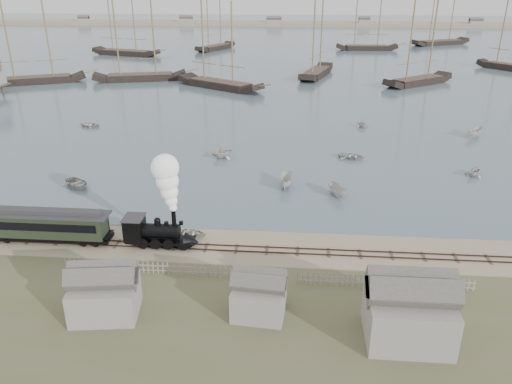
{
  "coord_description": "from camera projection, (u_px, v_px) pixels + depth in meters",
  "views": [
    {
      "loc": [
        4.46,
        -44.36,
        24.45
      ],
      "look_at": [
        0.41,
        4.19,
        3.5
      ],
      "focal_mm": 35.0,
      "sensor_mm": 36.0,
      "label": 1
    }
  ],
  "objects": [
    {
      "name": "rowboat_1",
      "position": [
        222.0,
        152.0,
        73.1
      ],
      "size": [
        4.55,
        4.6,
        1.83
      ],
      "primitive_type": "imported",
      "rotation": [
        0.0,
        0.0,
        2.29
      ],
      "color": "beige",
      "rests_on": "harbor_water"
    },
    {
      "name": "schooner_1",
      "position": [
        137.0,
        40.0,
        124.99
      ],
      "size": [
        24.26,
        11.56,
        20.0
      ],
      "primitive_type": null,
      "rotation": [
        0.0,
        0.0,
        0.27
      ],
      "color": "black",
      "rests_on": "harbor_water"
    },
    {
      "name": "schooner_0",
      "position": [
        30.0,
        42.0,
        121.54
      ],
      "size": [
        23.45,
        14.79,
        20.0
      ],
      "primitive_type": null,
      "rotation": [
        0.0,
        0.0,
        0.44
      ],
      "color": "black",
      "rests_on": "harbor_water"
    },
    {
      "name": "far_spit",
      "position": [
        292.0,
        25.0,
        279.49
      ],
      "size": [
        500.0,
        20.0,
        1.8
      ],
      "primitive_type": "cube",
      "color": "tan",
      "rests_on": "ground"
    },
    {
      "name": "shed_left",
      "position": [
        107.0,
        314.0,
        39.47
      ],
      "size": [
        5.0,
        4.0,
        4.1
      ],
      "primitive_type": null,
      "color": "gray",
      "rests_on": "ground"
    },
    {
      "name": "schooner_8",
      "position": [
        369.0,
        21.0,
        179.25
      ],
      "size": [
        22.26,
        6.17,
        20.0
      ],
      "primitive_type": null,
      "rotation": [
        0.0,
        0.0,
        0.05
      ],
      "color": "black",
      "rests_on": "harbor_water"
    },
    {
      "name": "schooner_3",
      "position": [
        318.0,
        38.0,
        130.39
      ],
      "size": [
        10.66,
        22.01,
        20.0
      ],
      "primitive_type": null,
      "rotation": [
        0.0,
        0.0,
        1.29
      ],
      "color": "black",
      "rests_on": "harbor_water"
    },
    {
      "name": "schooner_9",
      "position": [
        443.0,
        18.0,
        193.9
      ],
      "size": [
        25.5,
        17.08,
        20.0
      ],
      "primitive_type": null,
      "rotation": [
        0.0,
        0.0,
        0.48
      ],
      "color": "black",
      "rests_on": "harbor_water"
    },
    {
      "name": "rowboat_4",
      "position": [
        474.0,
        171.0,
        66.44
      ],
      "size": [
        3.54,
        3.58,
        1.43
      ],
      "primitive_type": "imported",
      "rotation": [
        0.0,
        0.0,
        5.4
      ],
      "color": "beige",
      "rests_on": "harbor_water"
    },
    {
      "name": "rowboat_0",
      "position": [
        77.0,
        183.0,
        63.11
      ],
      "size": [
        5.23,
        5.34,
        0.91
      ],
      "primitive_type": "imported",
      "rotation": [
        0.0,
        0.0,
        0.85
      ],
      "color": "beige",
      "rests_on": "harbor_water"
    },
    {
      "name": "rowboat_6",
      "position": [
        89.0,
        125.0,
        88.69
      ],
      "size": [
        3.45,
        4.21,
        0.76
      ],
      "primitive_type": "imported",
      "rotation": [
        0.0,
        0.0,
        4.47
      ],
      "color": "beige",
      "rests_on": "harbor_water"
    },
    {
      "name": "rail_track",
      "position": [
        247.0,
        249.0,
        48.76
      ],
      "size": [
        120.0,
        1.8,
        0.16
      ],
      "color": "#34221C",
      "rests_on": "ground"
    },
    {
      "name": "schooner_6",
      "position": [
        123.0,
        25.0,
        167.16
      ],
      "size": [
        25.27,
        12.5,
        20.0
      ],
      "primitive_type": null,
      "rotation": [
        0.0,
        0.0,
        -0.29
      ],
      "color": "black",
      "rests_on": "harbor_water"
    },
    {
      "name": "rowboat_3",
      "position": [
        351.0,
        156.0,
        72.99
      ],
      "size": [
        3.76,
        4.47,
        0.79
      ],
      "primitive_type": "imported",
      "rotation": [
        0.0,
        0.0,
        1.26
      ],
      "color": "beige",
      "rests_on": "harbor_water"
    },
    {
      "name": "ground",
      "position": [
        249.0,
        240.0,
        50.61
      ],
      "size": [
        600.0,
        600.0,
        0.0
      ],
      "primitive_type": "plane",
      "color": "tan",
      "rests_on": "ground"
    },
    {
      "name": "shed_mid",
      "position": [
        259.0,
        314.0,
        39.47
      ],
      "size": [
        4.0,
        3.5,
        3.6
      ],
      "primitive_type": null,
      "color": "gray",
      "rests_on": "ground"
    },
    {
      "name": "picket_fence_east",
      "position": [
        385.0,
        288.0,
        42.79
      ],
      "size": [
        15.0,
        0.1,
        1.2
      ],
      "primitive_type": null,
      "color": "gray",
      "rests_on": "ground"
    },
    {
      "name": "beached_dinghy",
      "position": [
        186.0,
        234.0,
        50.77
      ],
      "size": [
        3.19,
        4.31,
        0.86
      ],
      "primitive_type": "imported",
      "rotation": [
        0.0,
        0.0,
        1.62
      ],
      "color": "beige",
      "rests_on": "ground"
    },
    {
      "name": "rowboat_5",
      "position": [
        475.0,
        132.0,
        82.86
      ],
      "size": [
        3.76,
        3.88,
        1.52
      ],
      "primitive_type": "imported",
      "rotation": [
        0.0,
        0.0,
        2.32
      ],
      "color": "beige",
      "rests_on": "harbor_water"
    },
    {
      "name": "schooner_2",
      "position": [
        219.0,
        45.0,
        116.12
      ],
      "size": [
        22.79,
        17.21,
        20.0
      ],
      "primitive_type": null,
      "rotation": [
        0.0,
        0.0,
        -0.57
      ],
      "color": "black",
      "rests_on": "harbor_water"
    },
    {
      "name": "rowboat_8",
      "position": [
        337.0,
        190.0,
        60.36
      ],
      "size": [
        4.0,
        2.82,
        1.45
      ],
      "primitive_type": "imported",
      "rotation": [
        0.0,
        0.0,
        0.42
      ],
      "color": "beige",
      "rests_on": "harbor_water"
    },
    {
      "name": "rowboat_2",
      "position": [
        286.0,
        181.0,
        62.99
      ],
      "size": [
        4.2,
        1.86,
        1.58
      ],
      "primitive_type": "imported",
      "rotation": [
        0.0,
        0.0,
        3.06
      ],
      "color": "beige",
      "rests_on": "harbor_water"
    },
    {
      "name": "schooner_7",
      "position": [
        215.0,
        21.0,
        179.76
      ],
      "size": [
        13.16,
        19.97,
        20.0
      ],
      "primitive_type": null,
      "rotation": [
        0.0,
        0.0,
        1.1
      ],
      "color": "black",
      "rests_on": "harbor_water"
    },
    {
      "name": "harbor_water",
      "position": [
        288.0,
        42.0,
        206.24
      ],
      "size": [
        600.0,
        336.0,
        0.06
      ],
      "primitive_type": "cube",
      "color": "#4D616F",
      "rests_on": "ground"
    },
    {
      "name": "passenger_coach",
      "position": [
        47.0,
        224.0,
        49.52
      ],
      "size": [
        12.68,
        2.44,
        3.08
      ],
      "color": "black",
      "rests_on": "ground"
    },
    {
      "name": "picket_fence_west",
      "position": [
        169.0,
        274.0,
        44.7
      ],
      "size": [
        19.0,
        0.1,
        1.2
      ],
      "primitive_type": null,
      "color": "gray",
      "rests_on": "ground"
    },
    {
      "name": "rowboat_7",
      "position": [
        362.0,
        124.0,
        88.19
      ],
      "size": [
        3.45,
        3.34,
        1.39
      ],
      "primitive_type": "imported",
      "rotation": [
        0.0,
        0.0,
        0.57
      ],
      "color": "beige",
      "rests_on": "harbor_water"
    },
    {
      "name": "locomotive",
      "position": [
        166.0,
        208.0,
        47.71
      ],
      "size": [
        7.32,
        2.73,
        9.12
      ],
      "color": "black",
      "rests_on": "ground"
    },
    {
      "name": "schooner_4",
      "position": [
        423.0,
        43.0,
        120.04
      ],
      "size": [
        19.59,
        16.96,
        20.0
      ],
      "primitive_type": null,
      "rotation": [
        0.0,
        0.0,
        0.67
      ],
      "color": "black",
      "rests_on": "harbor_water"
    },
    {
      "name": "shed_right",
      "position": [
        405.0,
        338.0,
        36.8
      ],
      "size": [
        6.0,
        5.0,
        5.1
      ],
      "primitive_type": null,
      "color": "gray",
      "rests_on": "ground"
    }
  ]
}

